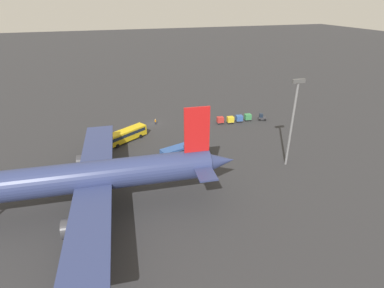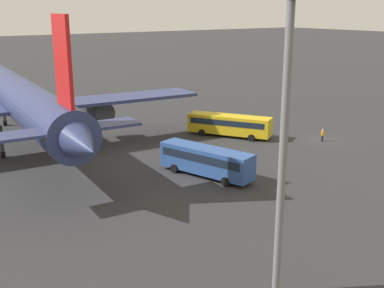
{
  "view_description": "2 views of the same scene",
  "coord_description": "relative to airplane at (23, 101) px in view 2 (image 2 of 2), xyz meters",
  "views": [
    {
      "loc": [
        13.96,
        83.35,
        34.37
      ],
      "look_at": [
        -5.68,
        20.66,
        2.05
      ],
      "focal_mm": 28.0,
      "sensor_mm": 36.0,
      "label": 1
    },
    {
      "loc": [
        -44.15,
        53.57,
        18.32
      ],
      "look_at": [
        -1.73,
        24.15,
        3.67
      ],
      "focal_mm": 45.0,
      "sensor_mm": 36.0,
      "label": 2
    }
  ],
  "objects": [
    {
      "name": "ground_plane",
      "position": [
        -18.67,
        -36.6,
        -6.7
      ],
      "size": [
        600.0,
        600.0,
        0.0
      ],
      "primitive_type": "plane",
      "color": "#2D2D30"
    },
    {
      "name": "airplane",
      "position": [
        0.0,
        0.0,
        0.0
      ],
      "size": [
        54.83,
        47.37,
        17.82
      ],
      "rotation": [
        0.0,
        0.0,
        -0.08
      ],
      "color": "navy",
      "rests_on": "ground"
    },
    {
      "name": "shuttle_bus_near",
      "position": [
        -9.41,
        -26.78,
        -4.82
      ],
      "size": [
        11.86,
        8.94,
        3.13
      ],
      "rotation": [
        0.0,
        0.0,
        0.56
      ],
      "color": "gold",
      "rests_on": "ground"
    },
    {
      "name": "shuttle_bus_far",
      "position": [
        -21.55,
        -13.56,
        -4.73
      ],
      "size": [
        11.71,
        5.88,
        3.3
      ],
      "rotation": [
        0.0,
        0.0,
        0.3
      ],
      "color": "#2D5199",
      "rests_on": "ground"
    },
    {
      "name": "worker_person",
      "position": [
        -19.12,
        -35.9,
        -5.83
      ],
      "size": [
        0.38,
        0.38,
        1.74
      ],
      "color": "#1E1E2D",
      "rests_on": "ground"
    },
    {
      "name": "light_pole",
      "position": [
        -42.94,
        -3.58,
        5.17
      ],
      "size": [
        2.8,
        0.7,
        19.63
      ],
      "color": "slate",
      "rests_on": "ground"
    }
  ]
}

